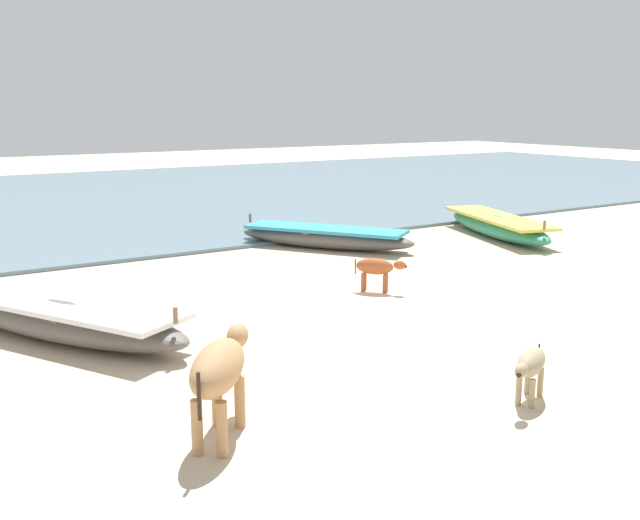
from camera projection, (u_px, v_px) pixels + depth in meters
name	position (u px, v px, depth m)	size (l,w,h in m)	color
ground	(412.00, 335.00, 9.70)	(80.00, 80.00, 0.00)	beige
sea_water	(92.00, 199.00, 23.46)	(60.00, 20.00, 0.08)	slate
fishing_boat_1	(325.00, 237.00, 15.61)	(3.10, 3.87, 0.66)	#5B5651
fishing_boat_3	(498.00, 225.00, 16.94)	(2.23, 4.40, 0.70)	#338C66
fishing_boat_4	(63.00, 318.00, 9.53)	(2.97, 4.24, 0.70)	#5B5651
cow_adult_tan	(220.00, 369.00, 6.55)	(1.15, 1.26, 0.95)	tan
calf_near_rust	(377.00, 268.00, 11.88)	(0.70, 0.76, 0.58)	#9E4C28
calf_far_dun	(530.00, 365.00, 7.43)	(0.83, 0.56, 0.57)	tan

